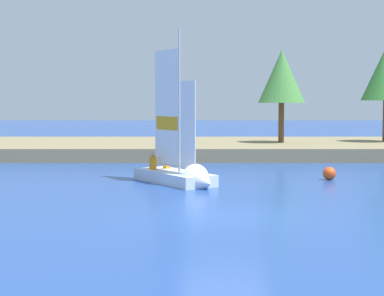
{
  "coord_description": "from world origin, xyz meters",
  "views": [
    {
      "loc": [
        -0.93,
        -18.11,
        3.34
      ],
      "look_at": [
        -0.84,
        11.15,
        1.2
      ],
      "focal_mm": 57.99,
      "sensor_mm": 36.0,
      "label": 1
    }
  ],
  "objects": [
    {
      "name": "channel_buoy",
      "position": [
        5.03,
        8.59,
        0.28
      ],
      "size": [
        0.57,
        0.57,
        0.57
      ],
      "primitive_type": "sphere",
      "color": "#E54C19",
      "rests_on": "ground"
    },
    {
      "name": "shoreline_tree_midleft",
      "position": [
        11.74,
        22.6,
        5.23
      ],
      "size": [
        3.15,
        3.15,
        6.22
      ],
      "color": "brown",
      "rests_on": "shore_bank"
    },
    {
      "name": "ground_plane",
      "position": [
        0.0,
        0.0,
        0.0
      ],
      "size": [
        200.0,
        200.0,
        0.0
      ],
      "primitive_type": "plane",
      "color": "#234793"
    },
    {
      "name": "shoreline_tree_left",
      "position": [
        4.82,
        21.8,
        5.0
      ],
      "size": [
        3.0,
        3.0,
        5.96
      ],
      "color": "brown",
      "rests_on": "shore_bank"
    },
    {
      "name": "sailboat",
      "position": [
        -1.28,
        6.96,
        0.47
      ],
      "size": [
        3.84,
        4.84,
        6.8
      ],
      "rotation": [
        0.0,
        0.0,
        -1.0
      ],
      "color": "silver",
      "rests_on": "ground"
    },
    {
      "name": "shore_bank",
      "position": [
        0.0,
        22.4,
        0.39
      ],
      "size": [
        80.0,
        12.54,
        0.78
      ],
      "primitive_type": "cube",
      "color": "#897A56",
      "rests_on": "ground"
    }
  ]
}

